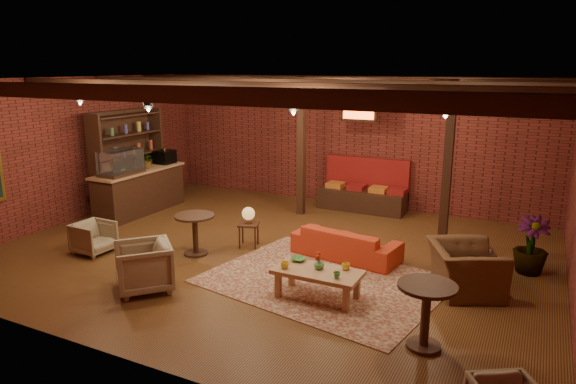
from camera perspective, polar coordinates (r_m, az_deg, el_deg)
The scene contains 26 objects.
floor at distance 9.79m, azimuth -1.90°, elevation -6.67°, with size 10.00×10.00×0.00m, color #3B1B0E.
ceiling at distance 9.17m, azimuth -2.06°, elevation 12.40°, with size 10.00×8.00×0.02m, color black.
wall_back at distance 12.96m, azimuth 6.55°, elevation 5.64°, with size 10.00×0.02×3.20m, color maroon.
wall_front at distance 6.25m, azimuth -19.82°, elevation -4.05°, with size 10.00×0.02×3.20m, color maroon.
wall_left at distance 12.51m, azimuth -22.59°, elevation 4.37°, with size 0.02×8.00×3.20m, color maroon.
ceiling_beams at distance 9.18m, azimuth -2.05°, elevation 11.65°, with size 9.80×6.40×0.22m, color black, non-canonical shape.
ceiling_pipe at distance 10.62m, azimuth 2.17°, elevation 10.71°, with size 0.12×0.12×9.60m, color black.
post_left at distance 11.91m, azimuth 1.48°, elevation 5.00°, with size 0.16×0.16×3.20m, color black.
post_right at distance 10.34m, azimuth 17.34°, elevation 3.02°, with size 0.16×0.16×3.20m, color black.
service_counter at distance 12.69m, azimuth -16.20°, elevation 1.33°, with size 0.80×2.50×1.60m, color black, non-canonical shape.
plant_counter at distance 12.69m, azimuth -15.38°, elevation 3.32°, with size 0.35×0.39×0.30m, color #337F33.
shelving_hutch at distance 12.96m, azimuth -17.32°, elevation 3.31°, with size 0.52×2.00×2.40m, color black, non-canonical shape.
banquette at distance 12.55m, azimuth 8.27°, elevation 0.21°, with size 2.10×0.70×1.00m, color maroon, non-canonical shape.
service_sign at distance 11.83m, azimuth 7.88°, elevation 8.48°, with size 0.86×0.06×0.30m, color #E84E17.
ceiling_spotlights at distance 9.19m, azimuth -2.04°, elevation 10.28°, with size 6.40×4.40×0.28m, color black, non-canonical shape.
rug at distance 8.56m, azimuth 4.06°, elevation -9.77°, with size 3.65×2.79×0.01m, color maroon.
sofa at distance 9.47m, azimuth 6.47°, elevation -5.64°, with size 1.96×0.77×0.57m, color red.
coffee_table at distance 7.82m, azimuth 3.24°, elevation -8.98°, with size 1.32×0.66×0.70m.
side_table_lamp at distance 9.93m, azimuth -4.42°, elevation -2.75°, with size 0.48×0.48×0.79m.
round_table_left at distance 9.66m, azimuth -10.30°, elevation -3.93°, with size 0.74×0.74×0.77m.
armchair_a at distance 10.31m, azimuth -20.80°, elevation -4.59°, with size 0.64×0.60×0.66m, color #C2B896.
armchair_b at distance 8.38m, azimuth -15.76°, elevation -7.75°, with size 0.82×0.77×0.85m, color #C2B896.
armchair_right at distance 8.45m, azimuth 19.15°, elevation -7.25°, with size 1.15×0.74×1.00m, color brown.
side_table_book at distance 9.07m, azimuth 20.62°, elevation -6.35°, with size 0.54×0.54×0.49m.
round_table_right at distance 6.67m, azimuth 15.10°, elevation -12.10°, with size 0.73×0.73×0.85m.
plant_tall at distance 9.34m, azimuth 26.01°, elevation 0.32°, with size 1.65×1.65×2.95m, color #4C7F4C.
Camera 1 is at (4.40, -8.05, 3.44)m, focal length 32.00 mm.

